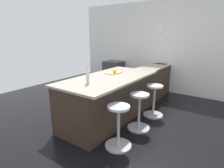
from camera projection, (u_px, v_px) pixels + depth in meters
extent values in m
plane|color=black|center=(102.00, 118.00, 4.09)|extent=(7.26, 7.26, 0.00)
cube|color=silver|center=(154.00, 47.00, 5.93)|extent=(0.12, 5.45, 2.79)
cylinder|color=white|center=(160.00, 28.00, 5.63)|extent=(0.03, 0.28, 0.28)
cube|color=#38281E|center=(157.00, 79.00, 5.74)|extent=(2.60, 0.60, 0.87)
cube|color=#9E9384|center=(158.00, 65.00, 5.62)|extent=(2.60, 0.60, 0.03)
cube|color=#38383D|center=(162.00, 65.00, 5.89)|extent=(0.44, 0.36, 0.12)
cylinder|color=#B7B7BC|center=(158.00, 59.00, 5.92)|extent=(0.02, 0.02, 0.28)
cube|color=#38383D|center=(114.00, 73.00, 6.65)|extent=(0.60, 0.60, 0.87)
cube|color=black|center=(121.00, 75.00, 6.50)|extent=(0.44, 0.01, 0.32)
cube|color=#38281E|center=(108.00, 99.00, 3.92)|extent=(2.24, 0.91, 0.91)
cube|color=#9E9384|center=(110.00, 78.00, 3.77)|extent=(2.30, 1.11, 0.04)
cylinder|color=#B7B7BC|center=(153.00, 115.00, 4.21)|extent=(0.44, 0.44, 0.03)
cylinder|color=#B7B7BC|center=(154.00, 101.00, 4.12)|extent=(0.05, 0.05, 0.66)
cylinder|color=silver|center=(155.00, 86.00, 4.03)|extent=(0.36, 0.36, 0.04)
cylinder|color=#B7B7BC|center=(138.00, 128.00, 3.63)|extent=(0.44, 0.44, 0.03)
cylinder|color=#B7B7BC|center=(139.00, 112.00, 3.54)|extent=(0.05, 0.05, 0.66)
cylinder|color=silver|center=(140.00, 95.00, 3.45)|extent=(0.36, 0.36, 0.04)
cylinder|color=#B7B7BC|center=(118.00, 145.00, 3.05)|extent=(0.44, 0.44, 0.03)
cylinder|color=#B7B7BC|center=(118.00, 127.00, 2.97)|extent=(0.05, 0.05, 0.66)
cylinder|color=silver|center=(119.00, 107.00, 2.87)|extent=(0.36, 0.36, 0.04)
cube|color=tan|center=(114.00, 73.00, 4.11)|extent=(0.36, 0.24, 0.02)
sphere|color=#609E2D|center=(114.00, 70.00, 4.19)|extent=(0.07, 0.07, 0.07)
sphere|color=gold|center=(115.00, 71.00, 4.02)|extent=(0.09, 0.09, 0.09)
cylinder|color=silver|center=(88.00, 78.00, 3.20)|extent=(0.06, 0.06, 0.22)
cylinder|color=silver|center=(87.00, 69.00, 3.16)|extent=(0.03, 0.03, 0.08)
cylinder|color=#B7B7BC|center=(87.00, 67.00, 3.15)|extent=(0.03, 0.03, 0.02)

